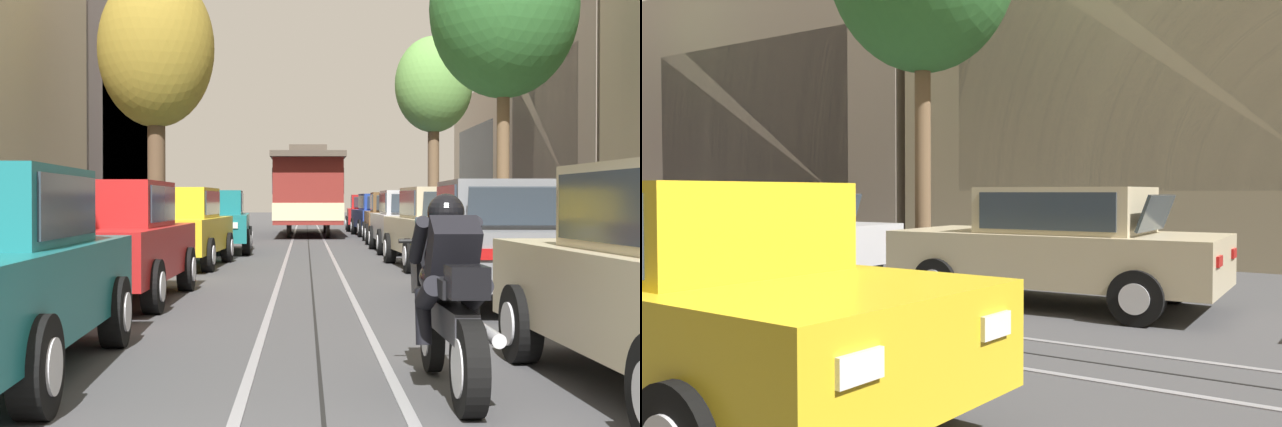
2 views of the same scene
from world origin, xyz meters
TOP-DOWN VIEW (x-y plane):
  - ground_plane at (0.00, 18.87)m, footprint 160.00×160.00m
  - trolley_track_rails at (0.00, 21.58)m, footprint 1.14×55.17m
  - parked_car_red_second_left at (-2.74, 9.15)m, footprint 2.04×4.38m
  - parked_car_yellow_mid_left at (-2.72, 15.28)m, footprint 2.14×4.42m
  - parked_car_teal_fourth_left at (-2.47, 20.27)m, footprint 2.14×4.42m
  - parked_car_grey_second_right at (2.46, 8.93)m, footprint 2.09×4.40m
  - parked_car_beige_mid_right at (2.62, 14.86)m, footprint 2.13×4.42m
  - parked_car_silver_fourth_right at (2.63, 20.27)m, footprint 2.01×4.36m
  - parked_car_brown_fifth_right at (2.73, 25.41)m, footprint 2.10×4.40m
  - parked_car_blue_sixth_right at (2.74, 31.02)m, footprint 2.13×4.42m
  - parked_car_red_far_right at (2.68, 36.76)m, footprint 2.10×4.40m
  - street_tree_kerb_left_second at (-4.37, 23.10)m, footprint 3.33×2.95m
  - street_tree_kerb_right_second at (4.60, 18.53)m, footprint 3.51×3.60m
  - street_tree_kerb_right_mid at (4.71, 30.85)m, footprint 2.91×2.74m
  - cable_car_trolley at (-0.00, 31.25)m, footprint 2.59×9.14m
  - motorcycle_with_rider at (0.88, 3.43)m, footprint 0.56×1.99m

SIDE VIEW (x-z plane):
  - ground_plane at x=0.00m, z-range 0.00..0.00m
  - trolley_track_rails at x=0.00m, z-range 0.00..0.01m
  - motorcycle_with_rider at x=0.88m, z-range -0.04..1.33m
  - parked_car_red_second_left at x=-2.74m, z-range 0.01..1.59m
  - parked_car_yellow_mid_left at x=-2.72m, z-range 0.01..1.59m
  - parked_car_teal_fourth_left at x=-2.47m, z-range 0.01..1.59m
  - parked_car_grey_second_right at x=2.46m, z-range 0.01..1.59m
  - parked_car_beige_mid_right at x=2.62m, z-range 0.01..1.59m
  - parked_car_silver_fourth_right at x=2.63m, z-range 0.01..1.59m
  - parked_car_brown_fifth_right at x=2.73m, z-range 0.01..1.59m
  - parked_car_blue_sixth_right at x=2.74m, z-range 0.01..1.59m
  - parked_car_red_far_right at x=2.68m, z-range 0.01..1.59m
  - cable_car_trolley at x=0.00m, z-range 0.02..3.30m
  - street_tree_kerb_right_mid at x=4.71m, z-range 1.84..9.33m
  - street_tree_kerb_left_second at x=-4.37m, z-range 1.63..9.57m
  - street_tree_kerb_right_second at x=4.60m, z-range 1.85..9.89m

